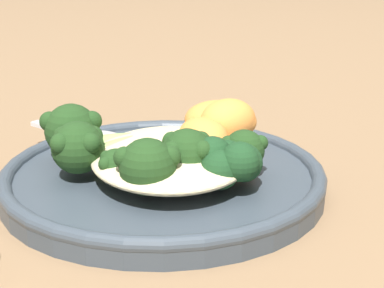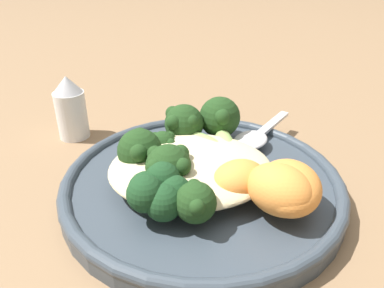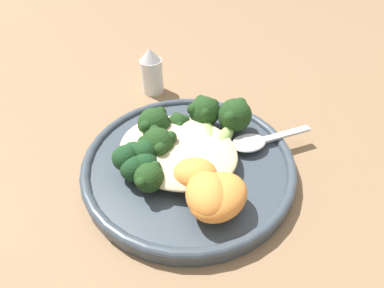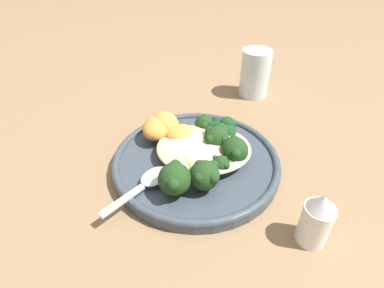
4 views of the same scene
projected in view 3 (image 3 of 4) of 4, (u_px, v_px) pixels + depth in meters
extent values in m
plane|color=#846647|center=(185.00, 167.00, 0.38)|extent=(4.00, 4.00, 0.00)
cylinder|color=#38424C|center=(188.00, 165.00, 0.37)|extent=(0.26, 0.26, 0.02)
torus|color=#38424C|center=(188.00, 160.00, 0.37)|extent=(0.26, 0.26, 0.01)
ellipsoid|color=beige|center=(178.00, 149.00, 0.35)|extent=(0.15, 0.12, 0.02)
ellipsoid|color=#8EB25B|center=(219.00, 145.00, 0.36)|extent=(0.02, 0.10, 0.02)
sphere|color=#1E3D19|center=(235.00, 115.00, 0.39)|extent=(0.04, 0.04, 0.04)
sphere|color=#1E3D19|center=(240.00, 104.00, 0.39)|extent=(0.02, 0.02, 0.02)
sphere|color=#1E3D19|center=(230.00, 118.00, 0.37)|extent=(0.02, 0.02, 0.02)
ellipsoid|color=#8EB25B|center=(209.00, 140.00, 0.37)|extent=(0.07, 0.08, 0.02)
sphere|color=#1E3D19|center=(204.00, 112.00, 0.40)|extent=(0.04, 0.04, 0.04)
sphere|color=#1E3D19|center=(216.00, 105.00, 0.39)|extent=(0.02, 0.02, 0.02)
sphere|color=#1E3D19|center=(201.00, 101.00, 0.40)|extent=(0.02, 0.02, 0.02)
sphere|color=#1E3D19|center=(193.00, 109.00, 0.39)|extent=(0.02, 0.02, 0.02)
sphere|color=#1E3D19|center=(208.00, 114.00, 0.38)|extent=(0.02, 0.02, 0.02)
ellipsoid|color=#8EB25B|center=(195.00, 140.00, 0.37)|extent=(0.08, 0.05, 0.02)
sphere|color=#1E3D19|center=(178.00, 123.00, 0.39)|extent=(0.03, 0.03, 0.03)
sphere|color=#1E3D19|center=(186.00, 119.00, 0.39)|extent=(0.01, 0.01, 0.01)
sphere|color=#1E3D19|center=(176.00, 116.00, 0.39)|extent=(0.01, 0.01, 0.01)
sphere|color=#1E3D19|center=(170.00, 122.00, 0.38)|extent=(0.01, 0.01, 0.01)
sphere|color=#1E3D19|center=(180.00, 125.00, 0.38)|extent=(0.01, 0.01, 0.01)
ellipsoid|color=#8EB25B|center=(189.00, 146.00, 0.36)|extent=(0.10, 0.02, 0.02)
sphere|color=#1E3D19|center=(154.00, 124.00, 0.38)|extent=(0.04, 0.04, 0.04)
sphere|color=#1E3D19|center=(161.00, 113.00, 0.38)|extent=(0.02, 0.02, 0.02)
sphere|color=#1E3D19|center=(146.00, 126.00, 0.36)|extent=(0.02, 0.02, 0.02)
ellipsoid|color=#8EB25B|center=(195.00, 155.00, 0.35)|extent=(0.09, 0.05, 0.01)
sphere|color=#1E3D19|center=(158.00, 144.00, 0.35)|extent=(0.04, 0.04, 0.04)
sphere|color=#1E3D19|center=(171.00, 137.00, 0.35)|extent=(0.02, 0.02, 0.02)
sphere|color=#1E3D19|center=(155.00, 132.00, 0.35)|extent=(0.02, 0.02, 0.02)
sphere|color=#1E3D19|center=(144.00, 142.00, 0.34)|extent=(0.02, 0.02, 0.02)
sphere|color=#1E3D19|center=(160.00, 149.00, 0.33)|extent=(0.02, 0.02, 0.02)
ellipsoid|color=#8EB25B|center=(184.00, 167.00, 0.34)|extent=(0.06, 0.08, 0.02)
sphere|color=#1E3D19|center=(149.00, 178.00, 0.31)|extent=(0.03, 0.03, 0.03)
sphere|color=#1E3D19|center=(155.00, 166.00, 0.32)|extent=(0.01, 0.01, 0.01)
sphere|color=#1E3D19|center=(141.00, 182.00, 0.30)|extent=(0.01, 0.01, 0.01)
ellipsoid|color=orange|center=(218.00, 196.00, 0.29)|extent=(0.07, 0.08, 0.04)
ellipsoid|color=orange|center=(195.00, 174.00, 0.32)|extent=(0.06, 0.06, 0.03)
ellipsoid|color=orange|center=(208.00, 196.00, 0.29)|extent=(0.07, 0.07, 0.04)
sphere|color=#193D1E|center=(145.00, 165.00, 0.33)|extent=(0.03, 0.03, 0.03)
sphere|color=#193D1E|center=(145.00, 152.00, 0.34)|extent=(0.03, 0.03, 0.03)
sphere|color=#193D1E|center=(134.00, 154.00, 0.34)|extent=(0.03, 0.03, 0.03)
sphere|color=#193D1E|center=(125.00, 158.00, 0.33)|extent=(0.03, 0.03, 0.03)
sphere|color=#193D1E|center=(133.00, 168.00, 0.33)|extent=(0.03, 0.03, 0.03)
cube|color=silver|center=(287.00, 134.00, 0.39)|extent=(0.05, 0.06, 0.00)
ellipsoid|color=silver|center=(248.00, 143.00, 0.37)|extent=(0.05, 0.06, 0.01)
cylinder|color=white|center=(152.00, 76.00, 0.49)|extent=(0.04, 0.04, 0.06)
cone|color=#B2B2B7|center=(150.00, 55.00, 0.47)|extent=(0.03, 0.03, 0.02)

